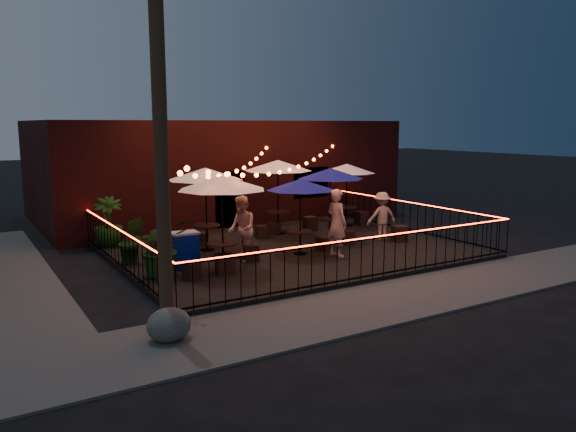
# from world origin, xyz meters

# --- Properties ---
(ground) EXTENTS (110.00, 110.00, 0.00)m
(ground) POSITION_xyz_m (0.00, 0.00, 0.00)
(ground) COLOR black
(ground) RESTS_ON ground
(patio) EXTENTS (10.00, 8.00, 0.15)m
(patio) POSITION_xyz_m (0.00, 2.00, 0.07)
(patio) COLOR black
(patio) RESTS_ON ground
(sidewalk) EXTENTS (18.00, 2.50, 0.05)m
(sidewalk) POSITION_xyz_m (0.00, -3.25, 0.03)
(sidewalk) COLOR #484543
(sidewalk) RESTS_ON ground
(brick_building) EXTENTS (14.00, 8.00, 4.00)m
(brick_building) POSITION_xyz_m (1.00, 9.99, 2.00)
(brick_building) COLOR #3D1110
(brick_building) RESTS_ON ground
(utility_pole) EXTENTS (0.26, 0.26, 8.00)m
(utility_pole) POSITION_xyz_m (-5.40, -2.60, 4.00)
(utility_pole) COLOR #3D2919
(utility_pole) RESTS_ON ground
(fence_front) EXTENTS (10.00, 0.04, 1.04)m
(fence_front) POSITION_xyz_m (0.00, -2.00, 0.66)
(fence_front) COLOR black
(fence_front) RESTS_ON patio
(fence_left) EXTENTS (0.04, 8.00, 1.04)m
(fence_left) POSITION_xyz_m (-5.00, 2.00, 0.66)
(fence_left) COLOR black
(fence_left) RESTS_ON patio
(fence_right) EXTENTS (0.04, 8.00, 1.04)m
(fence_right) POSITION_xyz_m (5.00, 2.00, 0.66)
(fence_right) COLOR black
(fence_right) RESTS_ON patio
(festoon_lights) EXTENTS (10.02, 8.72, 1.32)m
(festoon_lights) POSITION_xyz_m (-1.01, 1.70, 2.52)
(festoon_lights) COLOR #FF4715
(festoon_lights) RESTS_ON ground
(cafe_table_0) EXTENTS (2.43, 2.43, 2.47)m
(cafe_table_0) POSITION_xyz_m (-2.89, 0.39, 2.41)
(cafe_table_0) COLOR black
(cafe_table_0) RESTS_ON patio
(cafe_table_1) EXTENTS (2.56, 2.56, 2.46)m
(cafe_table_1) POSITION_xyz_m (-2.23, 2.97, 2.40)
(cafe_table_1) COLOR black
(cafe_table_1) RESTS_ON patio
(cafe_table_2) EXTENTS (2.60, 2.60, 2.18)m
(cafe_table_2) POSITION_xyz_m (-0.12, 1.11, 2.14)
(cafe_table_2) COLOR black
(cafe_table_2) RESTS_ON patio
(cafe_table_3) EXTENTS (2.69, 2.69, 2.53)m
(cafe_table_3) POSITION_xyz_m (0.88, 4.09, 2.46)
(cafe_table_3) COLOR black
(cafe_table_3) RESTS_ON patio
(cafe_table_4) EXTENTS (2.65, 2.65, 2.34)m
(cafe_table_4) POSITION_xyz_m (1.73, 2.23, 2.29)
(cafe_table_4) COLOR black
(cafe_table_4) RESTS_ON patio
(cafe_table_5) EXTENTS (2.10, 2.10, 2.29)m
(cafe_table_5) POSITION_xyz_m (3.80, 4.10, 2.24)
(cafe_table_5) COLOR black
(cafe_table_5) RESTS_ON patio
(bistro_chair_0) EXTENTS (0.43, 0.43, 0.41)m
(bistro_chair_0) POSITION_xyz_m (-3.80, 0.24, 0.35)
(bistro_chair_0) COLOR black
(bistro_chair_0) RESTS_ON patio
(bistro_chair_1) EXTENTS (0.49, 0.49, 0.50)m
(bistro_chair_1) POSITION_xyz_m (-2.90, 0.26, 0.40)
(bistro_chair_1) COLOR black
(bistro_chair_1) RESTS_ON patio
(bistro_chair_2) EXTENTS (0.46, 0.46, 0.42)m
(bistro_chair_2) POSITION_xyz_m (-3.68, 3.34, 0.36)
(bistro_chair_2) COLOR black
(bistro_chair_2) RESTS_ON patio
(bistro_chair_3) EXTENTS (0.41, 0.41, 0.40)m
(bistro_chair_3) POSITION_xyz_m (-2.13, 3.66, 0.35)
(bistro_chair_3) COLOR black
(bistro_chair_3) RESTS_ON patio
(bistro_chair_4) EXTENTS (0.50, 0.50, 0.46)m
(bistro_chair_4) POSITION_xyz_m (-1.69, 1.13, 0.38)
(bistro_chair_4) COLOR black
(bistro_chair_4) RESTS_ON patio
(bistro_chair_5) EXTENTS (0.42, 0.42, 0.41)m
(bistro_chair_5) POSITION_xyz_m (0.71, 1.12, 0.36)
(bistro_chair_5) COLOR black
(bistro_chair_5) RESTS_ON patio
(bistro_chair_6) EXTENTS (0.42, 0.42, 0.42)m
(bistro_chair_6) POSITION_xyz_m (-0.00, 3.69, 0.36)
(bistro_chair_6) COLOR black
(bistro_chair_6) RESTS_ON patio
(bistro_chair_7) EXTENTS (0.43, 0.43, 0.42)m
(bistro_chair_7) POSITION_xyz_m (0.70, 4.07, 0.36)
(bistro_chair_7) COLOR black
(bistro_chair_7) RESTS_ON patio
(bistro_chair_8) EXTENTS (0.43, 0.43, 0.43)m
(bistro_chair_8) POSITION_xyz_m (1.88, 1.46, 0.37)
(bistro_chair_8) COLOR black
(bistro_chair_8) RESTS_ON patio
(bistro_chair_9) EXTENTS (0.55, 0.55, 0.50)m
(bistro_chair_9) POSITION_xyz_m (3.58, 0.97, 0.40)
(bistro_chair_9) COLOR black
(bistro_chair_9) RESTS_ON patio
(bistro_chair_10) EXTENTS (0.43, 0.43, 0.49)m
(bistro_chair_10) POSITION_xyz_m (2.16, 4.03, 0.39)
(bistro_chair_10) COLOR black
(bistro_chair_10) RESTS_ON patio
(bistro_chair_11) EXTENTS (0.42, 0.42, 0.48)m
(bistro_chair_11) POSITION_xyz_m (4.48, 4.04, 0.39)
(bistro_chair_11) COLOR black
(bistro_chair_11) RESTS_ON patio
(patron_a) EXTENTS (0.55, 0.76, 1.93)m
(patron_a) POSITION_xyz_m (0.62, 0.35, 1.12)
(patron_a) COLOR #D3B38D
(patron_a) RESTS_ON patio
(patron_b) EXTENTS (0.82, 0.98, 1.80)m
(patron_b) POSITION_xyz_m (-1.93, 1.25, 1.05)
(patron_b) COLOR tan
(patron_b) RESTS_ON patio
(patron_c) EXTENTS (1.11, 0.79, 1.55)m
(patron_c) POSITION_xyz_m (3.27, 1.49, 0.93)
(patron_c) COLOR tan
(patron_c) RESTS_ON patio
(potted_shrub_a) EXTENTS (1.42, 1.27, 1.47)m
(potted_shrub_a) POSITION_xyz_m (-4.32, 0.85, 0.88)
(potted_shrub_a) COLOR #0F3B0D
(potted_shrub_a) RESTS_ON patio
(potted_shrub_b) EXTENTS (0.79, 0.68, 1.27)m
(potted_shrub_b) POSITION_xyz_m (-4.60, 2.51, 0.79)
(potted_shrub_b) COLOR #1A3C13
(potted_shrub_b) RESTS_ON patio
(potted_shrub_c) EXTENTS (1.02, 1.02, 1.53)m
(potted_shrub_c) POSITION_xyz_m (-4.60, 5.03, 0.91)
(potted_shrub_c) COLOR #183C0E
(potted_shrub_c) RESTS_ON patio
(cooler) EXTENTS (0.73, 0.53, 0.94)m
(cooler) POSITION_xyz_m (-3.51, 1.43, 0.63)
(cooler) COLOR #05209E
(cooler) RESTS_ON patio
(boulder) EXTENTS (0.85, 0.72, 0.66)m
(boulder) POSITION_xyz_m (-5.50, -2.99, 0.33)
(boulder) COLOR #3F3F3B
(boulder) RESTS_ON ground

